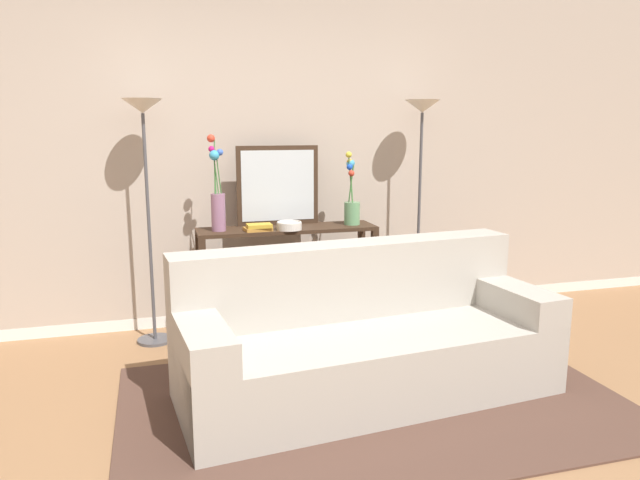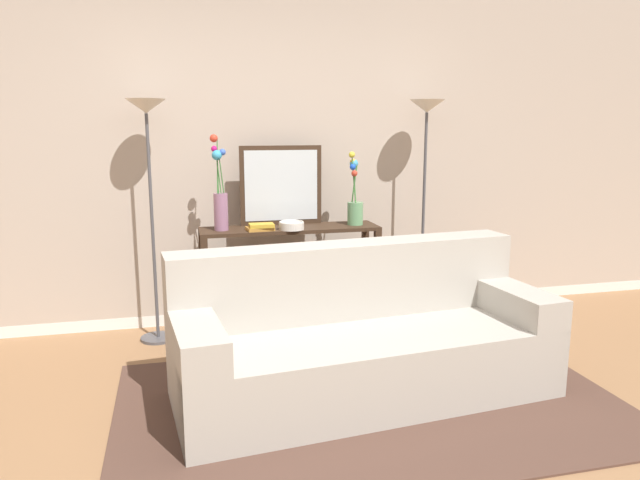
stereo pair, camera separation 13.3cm
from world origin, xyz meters
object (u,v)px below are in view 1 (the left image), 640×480
vase_short_flowers (352,202)px  couch (365,342)px  floor_lamp_right (421,149)px  book_stack (258,227)px  wall_mirror (278,186)px  floor_lamp_left (145,154)px  console_table (288,260)px  book_row_under_console (242,328)px  fruit_bowl (289,226)px  vase_tall_flowers (217,199)px

vase_short_flowers → couch: bearing=-104.9°
floor_lamp_right → book_stack: bearing=-174.5°
wall_mirror → vase_short_flowers: size_ratio=1.13×
wall_mirror → floor_lamp_left: bearing=-173.8°
console_table → book_row_under_console: size_ratio=3.35×
wall_mirror → book_row_under_console: size_ratio=1.57×
floor_lamp_right → wall_mirror: size_ratio=2.80×
wall_mirror → console_table: bearing=-75.3°
couch → fruit_bowl: bearing=100.7°
wall_mirror → book_stack: (-0.20, -0.24, -0.28)m
couch → console_table: bearing=99.4°
floor_lamp_left → fruit_bowl: floor_lamp_left is taller
couch → vase_short_flowers: 1.41m
wall_mirror → vase_tall_flowers: vase_tall_flowers is taller
vase_tall_flowers → console_table: bearing=1.6°
couch → vase_short_flowers: vase_short_flowers is taller
console_table → wall_mirror: wall_mirror is taller
wall_mirror → couch: bearing=-80.0°
vase_short_flowers → wall_mirror: bearing=164.8°
couch → console_table: (-0.20, 1.20, 0.25)m
console_table → floor_lamp_right: (1.12, 0.04, 0.84)m
floor_lamp_right → fruit_bowl: bearing=-172.6°
floor_lamp_left → vase_tall_flowers: bearing=-6.2°
floor_lamp_left → vase_short_flowers: bearing=-1.7°
vase_short_flowers → book_row_under_console: (-0.88, 0.01, -0.95)m
book_row_under_console → couch: bearing=-64.9°
couch → console_table: 1.24m
wall_mirror → vase_short_flowers: wall_mirror is taller
console_table → book_stack: 0.38m
couch → floor_lamp_left: bearing=134.4°
floor_lamp_left → vase_tall_flowers: 0.60m
console_table → vase_tall_flowers: size_ratio=1.95×
console_table → floor_lamp_left: floor_lamp_left is taller
fruit_bowl → book_row_under_console: bearing=163.2°
console_table → book_row_under_console: (-0.36, -0.00, -0.52)m
fruit_bowl → floor_lamp_right: bearing=7.4°
floor_lamp_left → vase_short_flowers: floor_lamp_left is taller
console_table → vase_short_flowers: size_ratio=2.40×
vase_short_flowers → fruit_bowl: 0.55m
vase_tall_flowers → book_stack: size_ratio=3.34×
console_table → vase_tall_flowers: bearing=-178.4°
floor_lamp_left → book_stack: 0.96m
console_table → fruit_bowl: 0.31m
wall_mirror → book_stack: size_ratio=3.05×
couch → book_stack: (-0.44, 1.11, 0.54)m
floor_lamp_right → vase_short_flowers: 0.73m
floor_lamp_right → wall_mirror: (-1.15, 0.11, -0.28)m
floor_lamp_right → console_table: bearing=-178.0°
floor_lamp_left → vase_short_flowers: (1.53, -0.05, -0.39)m
couch → fruit_bowl: size_ratio=12.24×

